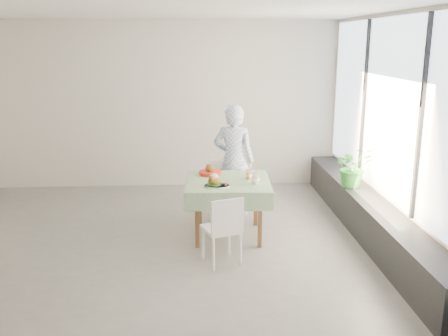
{
  "coord_description": "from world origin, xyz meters",
  "views": [
    {
      "loc": [
        0.58,
        -5.96,
        2.45
      ],
      "look_at": [
        0.94,
        0.14,
        0.89
      ],
      "focal_mm": 40.0,
      "sensor_mm": 36.0,
      "label": 1
    }
  ],
  "objects": [
    {
      "name": "chair_near",
      "position": [
        0.87,
        -0.73,
        0.25
      ],
      "size": [
        0.48,
        0.48,
        0.8
      ],
      "color": "white",
      "rests_on": "ground"
    },
    {
      "name": "wall_front",
      "position": [
        0.0,
        -2.5,
        1.4
      ],
      "size": [
        6.0,
        0.02,
        2.8
      ],
      "primitive_type": "cube",
      "color": "beige",
      "rests_on": "ground"
    },
    {
      "name": "main_dish",
      "position": [
        0.82,
        -0.16,
        0.8
      ],
      "size": [
        0.31,
        0.31,
        0.16
      ],
      "color": "white",
      "rests_on": "cafe_table"
    },
    {
      "name": "window_ledge",
      "position": [
        2.8,
        0.0,
        0.25
      ],
      "size": [
        0.4,
        4.8,
        0.5
      ],
      "primitive_type": "cube",
      "color": "black",
      "rests_on": "ground"
    },
    {
      "name": "window_pane",
      "position": [
        2.97,
        0.0,
        1.65
      ],
      "size": [
        0.01,
        4.8,
        2.18
      ],
      "primitive_type": "cube",
      "color": "#D1E0F9",
      "rests_on": "ground"
    },
    {
      "name": "cafe_table",
      "position": [
        0.99,
        0.09,
        0.46
      ],
      "size": [
        1.09,
        1.09,
        0.74
      ],
      "color": "brown",
      "rests_on": "ground"
    },
    {
      "name": "floor",
      "position": [
        0.0,
        0.0,
        0.0
      ],
      "size": [
        6.0,
        6.0,
        0.0
      ],
      "primitive_type": "plane",
      "color": "slate",
      "rests_on": "ground"
    },
    {
      "name": "wall_back",
      "position": [
        0.0,
        2.5,
        1.4
      ],
      "size": [
        6.0,
        0.02,
        2.8
      ],
      "primitive_type": "cube",
      "color": "beige",
      "rests_on": "ground"
    },
    {
      "name": "chair_far",
      "position": [
        0.95,
        0.8,
        0.25
      ],
      "size": [
        0.43,
        0.43,
        0.8
      ],
      "color": "white",
      "rests_on": "ground"
    },
    {
      "name": "diner",
      "position": [
        1.12,
        0.92,
        0.8
      ],
      "size": [
        0.67,
        0.53,
        1.61
      ],
      "primitive_type": "imported",
      "rotation": [
        0.0,
        0.0,
        2.86
      ],
      "color": "#85A4D5",
      "rests_on": "ground"
    },
    {
      "name": "ceiling",
      "position": [
        0.0,
        0.0,
        2.8
      ],
      "size": [
        6.0,
        6.0,
        0.0
      ],
      "primitive_type": "plane",
      "rotation": [
        3.14,
        0.0,
        0.0
      ],
      "color": "white",
      "rests_on": "ground"
    },
    {
      "name": "juice_cup_lemonade",
      "position": [
        1.32,
        -0.07,
        0.81
      ],
      "size": [
        0.1,
        0.1,
        0.29
      ],
      "color": "white",
      "rests_on": "cafe_table"
    },
    {
      "name": "juice_cup_orange",
      "position": [
        1.26,
        0.15,
        0.8
      ],
      "size": [
        0.09,
        0.09,
        0.25
      ],
      "color": "white",
      "rests_on": "cafe_table"
    },
    {
      "name": "wall_right",
      "position": [
        3.0,
        0.0,
        1.4
      ],
      "size": [
        0.02,
        5.0,
        2.8
      ],
      "primitive_type": "cube",
      "color": "beige",
      "rests_on": "ground"
    },
    {
      "name": "second_dish",
      "position": [
        0.77,
        0.39,
        0.78
      ],
      "size": [
        0.29,
        0.29,
        0.14
      ],
      "color": "red",
      "rests_on": "cafe_table"
    },
    {
      "name": "potted_plant",
      "position": [
        2.74,
        0.55,
        0.78
      ],
      "size": [
        0.57,
        0.51,
        0.56
      ],
      "primitive_type": "imported",
      "rotation": [
        0.0,
        0.0,
        0.15
      ],
      "color": "#2B7527",
      "rests_on": "window_ledge"
    }
  ]
}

